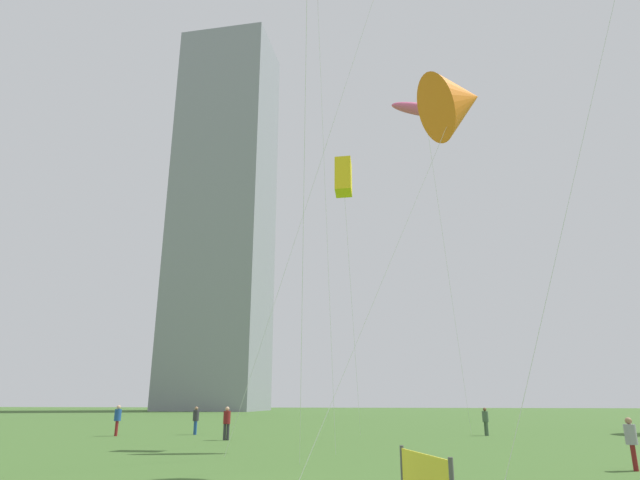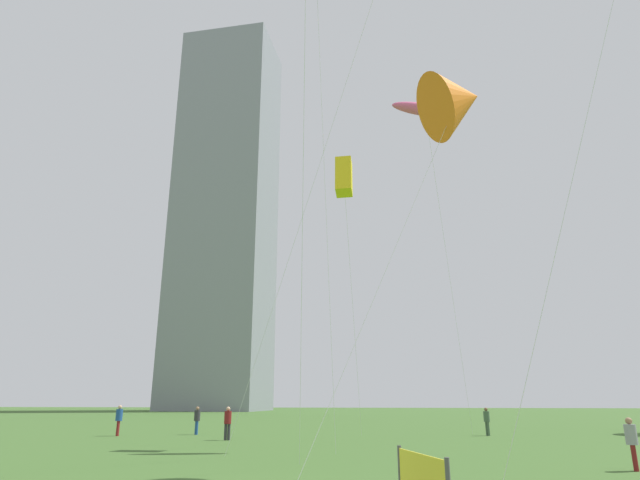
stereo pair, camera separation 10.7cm
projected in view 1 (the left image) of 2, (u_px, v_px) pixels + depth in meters
The scene contains 9 objects.
person_standing_1 at pixel (485, 419), 32.60m from camera, with size 0.37×0.37×1.65m.
person_standing_2 at pixel (631, 440), 16.60m from camera, with size 0.35×0.35×1.58m.
person_standing_3 at pixel (118, 418), 32.32m from camera, with size 0.40×0.40×1.80m.
person_standing_4 at pixel (227, 421), 28.96m from camera, with size 0.39×0.39×1.75m.
person_standing_5 at pixel (196, 418), 33.53m from camera, with size 0.38×0.38×1.69m.
kite_flying_2 at pixel (425, 110), 29.19m from camera, with size 4.40×10.99×18.04m.
kite_flying_3 at pixel (457, 102), 19.22m from camera, with size 6.79×5.24×14.03m.
kite_flying_6 at pixel (343, 177), 28.69m from camera, with size 0.90×9.00×14.88m.
distant_highrise_0 at pixel (224, 211), 116.06m from camera, with size 19.30×15.97×83.70m, color gray.
Camera 1 is at (2.98, -11.80, 2.12)m, focal length 29.66 mm.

